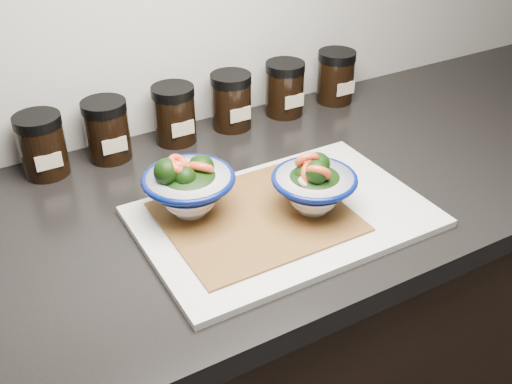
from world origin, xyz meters
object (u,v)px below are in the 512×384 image
spice_jar_b (107,130)px  spice_jar_c (174,114)px  spice_jar_d (231,101)px  bowl_left (189,187)px  bowl_right (314,186)px  spice_jar_a (42,145)px  spice_jar_f (336,77)px  spice_jar_e (285,88)px  cutting_board (284,217)px

spice_jar_b → spice_jar_c: 0.13m
spice_jar_c → spice_jar_d: same height
bowl_left → spice_jar_d: bearing=50.8°
bowl_right → spice_jar_d: bearing=83.7°
bowl_right → spice_jar_b: bowl_right is taller
spice_jar_a → spice_jar_f: same height
spice_jar_f → spice_jar_c: bearing=180.0°
spice_jar_c → spice_jar_e: 0.25m
spice_jar_d → spice_jar_c: bearing=180.0°
bowl_left → spice_jar_b: 0.26m
bowl_left → spice_jar_c: 0.27m
spice_jar_e → spice_jar_f: (0.13, 0.00, 0.00)m
bowl_left → spice_jar_a: size_ratio=1.28×
spice_jar_b → spice_jar_e: size_ratio=1.00×
spice_jar_a → spice_jar_c: 0.25m
cutting_board → spice_jar_e: bearing=58.0°
spice_jar_a → spice_jar_f: 0.63m
spice_jar_c → bowl_right: bearing=-76.2°
spice_jar_c → spice_jar_f: (0.38, 0.00, 0.00)m
spice_jar_c → spice_jar_f: 0.38m
spice_jar_c → spice_jar_e: size_ratio=1.00×
spice_jar_b → spice_jar_d: size_ratio=1.00×
bowl_left → spice_jar_b: bearing=100.3°
spice_jar_d → spice_jar_e: 0.13m
bowl_left → spice_jar_c: bearing=71.5°
spice_jar_d → spice_jar_b: bearing=180.0°
bowl_left → spice_jar_e: size_ratio=1.28×
bowl_right → spice_jar_e: 0.38m
cutting_board → spice_jar_b: (-0.17, 0.33, 0.05)m
cutting_board → spice_jar_f: 0.48m
cutting_board → spice_jar_e: spice_jar_e is taller
spice_jar_b → spice_jar_d: 0.26m
cutting_board → spice_jar_d: size_ratio=3.98×
spice_jar_b → cutting_board: bearing=-62.2°
bowl_right → spice_jar_b: 0.41m
cutting_board → spice_jar_a: spice_jar_a is taller
cutting_board → bowl_left: bowl_left is taller
spice_jar_a → spice_jar_b: bearing=0.0°
cutting_board → spice_jar_e: size_ratio=3.98×
cutting_board → bowl_left: bearing=149.7°
spice_jar_a → spice_jar_b: (0.12, 0.00, 0.00)m
cutting_board → spice_jar_c: bearing=97.2°
spice_jar_b → bowl_left: bearing=-79.7°
spice_jar_a → bowl_left: bearing=-57.6°
bowl_left → bowl_right: size_ratio=1.08×
spice_jar_e → spice_jar_a: bearing=180.0°
bowl_right → cutting_board: bearing=159.9°
spice_jar_d → spice_jar_a: bearing=180.0°
spice_jar_b → spice_jar_c: bearing=0.0°
spice_jar_a → spice_jar_c: same height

